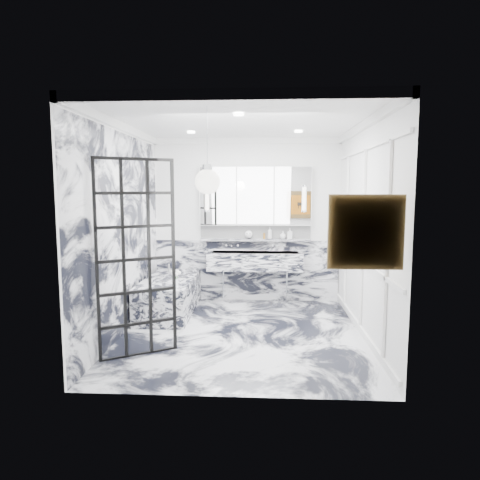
# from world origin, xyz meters

# --- Properties ---
(floor) EXTENTS (3.60, 3.60, 0.00)m
(floor) POSITION_xyz_m (0.00, 0.00, 0.00)
(floor) COLOR silver
(floor) RESTS_ON ground
(ceiling) EXTENTS (3.60, 3.60, 0.00)m
(ceiling) POSITION_xyz_m (0.00, 0.00, 2.80)
(ceiling) COLOR white
(ceiling) RESTS_ON wall_back
(wall_back) EXTENTS (3.60, 0.00, 3.60)m
(wall_back) POSITION_xyz_m (0.00, 1.80, 1.40)
(wall_back) COLOR white
(wall_back) RESTS_ON floor
(wall_front) EXTENTS (3.60, 0.00, 3.60)m
(wall_front) POSITION_xyz_m (0.00, -1.80, 1.40)
(wall_front) COLOR white
(wall_front) RESTS_ON floor
(wall_left) EXTENTS (0.00, 3.60, 3.60)m
(wall_left) POSITION_xyz_m (-1.60, 0.00, 1.40)
(wall_left) COLOR white
(wall_left) RESTS_ON floor
(wall_right) EXTENTS (0.00, 3.60, 3.60)m
(wall_right) POSITION_xyz_m (1.60, 0.00, 1.40)
(wall_right) COLOR white
(wall_right) RESTS_ON floor
(marble_clad_back) EXTENTS (3.18, 0.05, 1.05)m
(marble_clad_back) POSITION_xyz_m (0.00, 1.78, 0.53)
(marble_clad_back) COLOR silver
(marble_clad_back) RESTS_ON floor
(marble_clad_left) EXTENTS (0.02, 3.56, 2.68)m
(marble_clad_left) POSITION_xyz_m (-1.59, 0.00, 1.34)
(marble_clad_left) COLOR silver
(marble_clad_left) RESTS_ON floor
(panel_molding) EXTENTS (0.03, 3.40, 2.30)m
(panel_molding) POSITION_xyz_m (1.58, 0.00, 1.30)
(panel_molding) COLOR white
(panel_molding) RESTS_ON floor
(soap_bottle_a) EXTENTS (0.09, 0.09, 0.21)m
(soap_bottle_a) POSITION_xyz_m (0.40, 1.71, 1.19)
(soap_bottle_a) COLOR #8C5919
(soap_bottle_a) RESTS_ON ledge
(soap_bottle_b) EXTENTS (0.09, 0.09, 0.19)m
(soap_bottle_b) POSITION_xyz_m (0.74, 1.71, 1.18)
(soap_bottle_b) COLOR #4C4C51
(soap_bottle_b) RESTS_ON ledge
(soap_bottle_c) EXTENTS (0.12, 0.12, 0.13)m
(soap_bottle_c) POSITION_xyz_m (0.63, 1.71, 1.16)
(soap_bottle_c) COLOR silver
(soap_bottle_c) RESTS_ON ledge
(face_pot) EXTENTS (0.14, 0.14, 0.14)m
(face_pot) POSITION_xyz_m (0.04, 1.71, 1.17)
(face_pot) COLOR white
(face_pot) RESTS_ON ledge
(amber_bottle) EXTENTS (0.04, 0.04, 0.10)m
(amber_bottle) POSITION_xyz_m (0.31, 1.71, 1.14)
(amber_bottle) COLOR #8C5919
(amber_bottle) RESTS_ON ledge
(flower_vase) EXTENTS (0.07, 0.07, 0.12)m
(flower_vase) POSITION_xyz_m (-0.96, 0.34, 0.61)
(flower_vase) COLOR silver
(flower_vase) RESTS_ON bathtub
(crittall_door) EXTENTS (0.78, 0.47, 2.27)m
(crittall_door) POSITION_xyz_m (-1.16, -0.83, 1.14)
(crittall_door) COLOR black
(crittall_door) RESTS_ON floor
(artwork) EXTENTS (0.57, 0.05, 0.57)m
(artwork) POSITION_xyz_m (1.20, -1.76, 1.56)
(artwork) COLOR orange
(artwork) RESTS_ON wall_front
(pendant_light) EXTENTS (0.25, 0.25, 0.25)m
(pendant_light) POSITION_xyz_m (-0.27, -1.28, 2.01)
(pendant_light) COLOR white
(pendant_light) RESTS_ON ceiling
(trough_sink) EXTENTS (1.60, 0.45, 0.30)m
(trough_sink) POSITION_xyz_m (0.15, 1.55, 0.73)
(trough_sink) COLOR silver
(trough_sink) RESTS_ON wall_back
(ledge) EXTENTS (1.90, 0.14, 0.04)m
(ledge) POSITION_xyz_m (0.15, 1.72, 1.07)
(ledge) COLOR silver
(ledge) RESTS_ON wall_back
(subway_tile) EXTENTS (1.90, 0.03, 0.23)m
(subway_tile) POSITION_xyz_m (0.15, 1.78, 1.21)
(subway_tile) COLOR white
(subway_tile) RESTS_ON wall_back
(mirror_cabinet) EXTENTS (1.90, 0.16, 1.00)m
(mirror_cabinet) POSITION_xyz_m (0.15, 1.73, 1.82)
(mirror_cabinet) COLOR white
(mirror_cabinet) RESTS_ON wall_back
(sconce_left) EXTENTS (0.07, 0.07, 0.40)m
(sconce_left) POSITION_xyz_m (-0.67, 1.63, 1.78)
(sconce_left) COLOR white
(sconce_left) RESTS_ON mirror_cabinet
(sconce_right) EXTENTS (0.07, 0.07, 0.40)m
(sconce_right) POSITION_xyz_m (0.97, 1.63, 1.78)
(sconce_right) COLOR white
(sconce_right) RESTS_ON mirror_cabinet
(bathtub) EXTENTS (0.75, 1.65, 0.55)m
(bathtub) POSITION_xyz_m (-1.18, 0.90, 0.28)
(bathtub) COLOR silver
(bathtub) RESTS_ON floor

